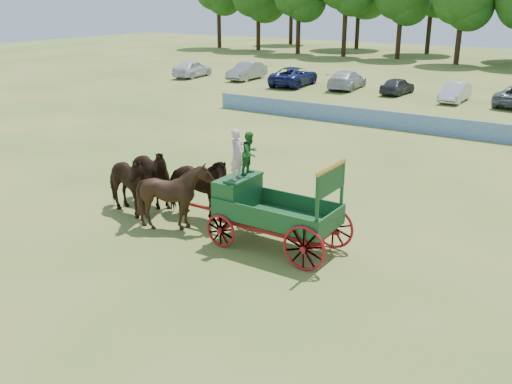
% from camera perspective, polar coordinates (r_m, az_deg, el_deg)
% --- Properties ---
extents(ground, '(160.00, 160.00, 0.00)m').
position_cam_1_polar(ground, '(19.42, -1.83, -4.00)').
color(ground, '#9D8E46').
rests_on(ground, ground).
extents(horse_lead_left, '(2.98, 1.78, 2.36)m').
position_cam_1_polar(horse_lead_left, '(21.09, -12.98, 0.82)').
color(horse_lead_left, '#311D0D').
rests_on(horse_lead_left, ground).
extents(horse_lead_right, '(2.96, 1.72, 2.36)m').
position_cam_1_polar(horse_lead_right, '(21.82, -10.92, 1.58)').
color(horse_lead_right, '#311D0D').
rests_on(horse_lead_right, ground).
extents(horse_wheel_left, '(2.54, 2.36, 2.36)m').
position_cam_1_polar(horse_wheel_left, '(19.49, -8.07, -0.38)').
color(horse_wheel_left, '#311D0D').
rests_on(horse_wheel_left, ground).
extents(horse_wheel_right, '(2.95, 1.68, 2.36)m').
position_cam_1_polar(horse_wheel_right, '(20.28, -6.03, 0.48)').
color(horse_wheel_right, '#311D0D').
rests_on(horse_wheel_right, ground).
extents(farm_dray, '(5.99, 2.00, 3.74)m').
position_cam_1_polar(farm_dray, '(18.06, 0.19, -0.44)').
color(farm_dray, '#AA1B11').
rests_on(farm_dray, ground).
extents(sponsor_banner, '(26.00, 0.08, 1.05)m').
position_cam_1_polar(sponsor_banner, '(35.21, 14.02, 6.90)').
color(sponsor_banner, '#1D52A1').
rests_on(sponsor_banner, ground).
extents(parked_cars, '(51.64, 6.88, 1.65)m').
position_cam_1_polar(parked_cars, '(47.03, 17.52, 9.83)').
color(parked_cars, silver).
rests_on(parked_cars, ground).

